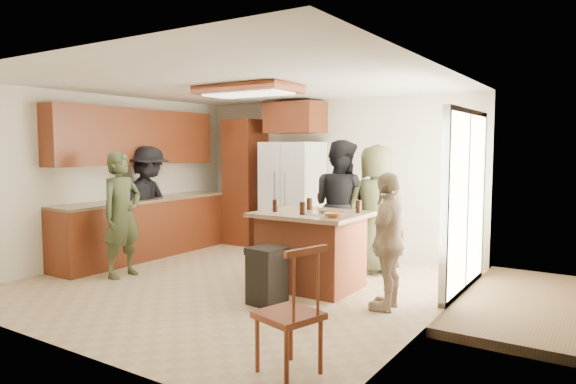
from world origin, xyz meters
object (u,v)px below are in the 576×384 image
Objects in this scene: trash_bin at (267,275)px; spindle_chair at (291,315)px; person_behind_right at (376,209)px; person_side_right at (388,241)px; kitchen_island at (311,249)px; person_behind_left at (341,205)px; person_front_left at (122,215)px; refrigerator at (293,197)px; person_counter at (148,202)px.

spindle_chair is at bearing -48.90° from trash_bin.
person_behind_right is 1.59m from person_side_right.
person_behind_left is at bearing 96.67° from kitchen_island.
person_front_left reaches higher than trash_bin.
spindle_chair is (2.51, -3.97, -0.45)m from refrigerator.
person_behind_right is at bearing -155.85° from person_side_right.
refrigerator reaches higher than person_counter.
person_side_right is at bearing -98.13° from person_counter.
trash_bin is at bearing -62.94° from refrigerator.
person_front_left is 1.29× the size of kitchen_island.
refrigerator is (-1.78, 0.68, 0.02)m from person_behind_right.
person_counter is at bearing -132.25° from refrigerator.
person_counter is 4.67m from spindle_chair.
person_behind_right is at bearing -20.97° from refrigerator.
kitchen_island is (-1.11, 0.27, -0.25)m from person_side_right.
person_behind_left reaches higher than person_counter.
person_front_left is at bearing -6.48° from person_behind_right.
spindle_chair is at bearing -111.11° from person_front_left.
person_behind_right is 3.49m from person_counter.
spindle_chair is at bearing -122.04° from person_counter.
person_behind_right is 1.21× the size of person_side_right.
person_front_left is 1.13× the size of person_side_right.
person_side_right is at bearing 145.98° from person_behind_left.
person_front_left is 2.87m from refrigerator.
spindle_chair is (1.09, -2.16, -0.02)m from kitchen_island.
person_behind_right is at bearing 102.52° from spindle_chair.
kitchen_island is (2.37, 0.89, -0.35)m from person_front_left.
person_behind_right reaches higher than person_side_right.
person_side_right is 0.81× the size of refrigerator.
person_counter is at bearing 30.46° from person_front_left.
person_behind_left is (2.25, 1.90, 0.08)m from person_front_left.
kitchen_island is at bearing -94.79° from person_counter.
trash_bin is at bearing 104.03° from person_behind_left.
spindle_chair reaches higher than trash_bin.
refrigerator reaches higher than trash_bin.
person_front_left is 2.95m from person_behind_left.
person_behind_right is 1.37× the size of kitchen_island.
person_front_left is 1.16m from person_counter.
person_behind_left is 1.25× the size of person_side_right.
person_behind_left is 1.03× the size of person_behind_right.
person_behind_left is 2.88× the size of trash_bin.
person_behind_left reaches higher than trash_bin.
person_counter is (-4.08, 0.37, 0.14)m from person_side_right.
person_counter is at bearing 30.11° from person_behind_left.
refrigerator is at bearing -45.22° from person_counter.
person_counter is at bearing -25.80° from person_behind_right.
person_behind_right is at bearing 77.86° from trash_bin.
person_behind_right is at bearing -54.42° from person_front_left.
person_behind_left reaches higher than person_front_left.
person_front_left is at bearing -151.56° from person_counter.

